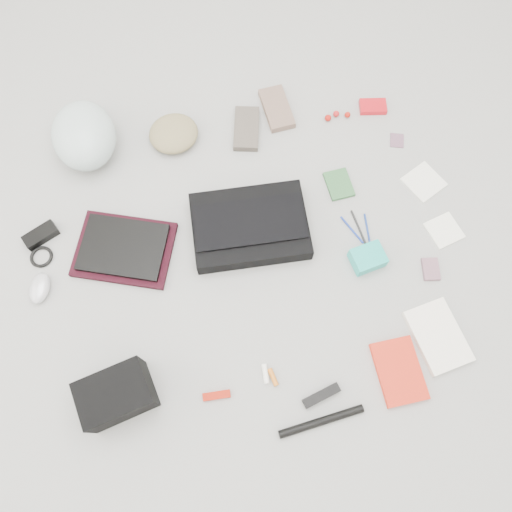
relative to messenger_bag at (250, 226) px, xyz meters
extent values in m
plane|color=gray|center=(0.00, -0.12, -0.03)|extent=(4.00, 4.00, 0.00)
cube|color=black|center=(0.00, 0.00, 0.00)|extent=(0.44, 0.33, 0.07)
cube|color=black|center=(0.00, 0.00, 0.04)|extent=(0.41, 0.21, 0.01)
cube|color=black|center=(-0.46, 0.02, -0.02)|extent=(0.41, 0.36, 0.02)
cube|color=black|center=(-0.46, 0.02, 0.00)|extent=(0.36, 0.31, 0.02)
ellipsoid|color=silver|center=(-0.54, 0.48, 0.06)|extent=(0.25, 0.31, 0.18)
ellipsoid|color=#8D7E55|center=(-0.21, 0.46, 0.00)|extent=(0.22, 0.22, 0.07)
cube|color=#584F46|center=(0.08, 0.43, -0.02)|extent=(0.14, 0.21, 0.03)
cube|color=#806355|center=(0.22, 0.50, -0.02)|extent=(0.11, 0.21, 0.03)
cube|color=black|center=(-0.76, 0.14, -0.02)|extent=(0.14, 0.10, 0.03)
torus|color=black|center=(-0.76, 0.06, -0.03)|extent=(0.09, 0.09, 0.01)
ellipsoid|color=silver|center=(-0.77, -0.07, -0.01)|extent=(0.10, 0.13, 0.04)
cube|color=black|center=(-0.54, -0.50, 0.04)|extent=(0.24, 0.19, 0.14)
cube|color=#9B1101|center=(-0.23, -0.56, -0.03)|extent=(0.09, 0.03, 0.01)
cylinder|color=white|center=(-0.06, -0.53, -0.03)|extent=(0.02, 0.07, 0.02)
cylinder|color=orange|center=(-0.04, -0.54, -0.03)|extent=(0.03, 0.06, 0.02)
cube|color=black|center=(0.10, -0.63, -0.02)|extent=(0.13, 0.06, 0.03)
cylinder|color=black|center=(0.08, -0.71, -0.02)|extent=(0.29, 0.05, 0.03)
cube|color=red|center=(0.38, -0.61, -0.02)|extent=(0.14, 0.21, 0.02)
cube|color=white|center=(0.54, -0.53, -0.02)|extent=(0.19, 0.25, 0.02)
cube|color=#2F5F34|center=(0.37, 0.11, -0.03)|extent=(0.10, 0.13, 0.01)
cylinder|color=navy|center=(0.37, -0.08, -0.03)|extent=(0.06, 0.12, 0.01)
cylinder|color=black|center=(0.40, -0.07, -0.03)|extent=(0.02, 0.14, 0.01)
cylinder|color=navy|center=(0.43, -0.09, -0.03)|extent=(0.02, 0.13, 0.01)
cube|color=#1EB9AC|center=(0.39, -0.21, -0.01)|extent=(0.13, 0.11, 0.06)
cube|color=#895D6D|center=(0.60, -0.29, -0.03)|extent=(0.07, 0.09, 0.02)
cube|color=white|center=(0.70, 0.05, -0.03)|extent=(0.17, 0.17, 0.01)
cube|color=white|center=(0.70, -0.16, -0.03)|extent=(0.14, 0.14, 0.01)
sphere|color=#AB120B|center=(0.41, 0.41, -0.02)|extent=(0.03, 0.03, 0.03)
sphere|color=red|center=(0.45, 0.42, -0.02)|extent=(0.03, 0.03, 0.03)
sphere|color=#B2160C|center=(0.49, 0.41, -0.02)|extent=(0.03, 0.03, 0.02)
cube|color=red|center=(0.60, 0.42, -0.02)|extent=(0.12, 0.09, 0.02)
cube|color=#7B5268|center=(0.65, 0.25, -0.03)|extent=(0.07, 0.08, 0.00)
camera|label=1|loc=(-0.14, -0.72, 1.67)|focal=35.00mm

